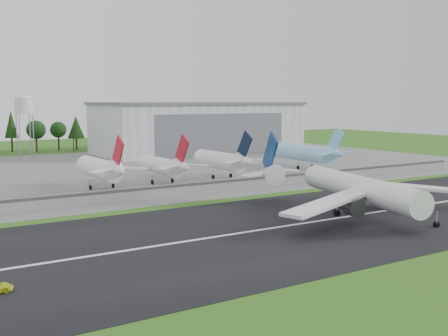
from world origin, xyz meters
TOP-DOWN VIEW (x-y plane):
  - ground at (0.00, 0.00)m, footprint 600.00×600.00m
  - runway at (0.00, 10.00)m, footprint 320.00×60.00m
  - runway_centerline at (0.00, 10.00)m, footprint 220.00×1.00m
  - apron at (0.00, 120.00)m, footprint 320.00×150.00m
  - blast_fence at (0.00, 54.99)m, footprint 240.00×0.61m
  - hangar_east at (75.00, 164.92)m, footprint 102.00×47.00m
  - water_tower at (-5.00, 185.00)m, footprint 8.40×8.40m
  - utility_poles at (0.00, 200.00)m, footprint 230.00×3.00m
  - treeline at (0.00, 215.00)m, footprint 320.00×16.00m
  - main_airliner at (27.66, 9.58)m, footprint 55.49×58.56m
  - parked_jet_red_a at (-8.55, 76.58)m, footprint 7.36×31.29m
  - parked_jet_red_b at (11.35, 76.52)m, footprint 7.36×31.29m
  - parked_jet_navy at (33.62, 76.57)m, footprint 7.36×31.29m
  - parked_jet_skyblue at (74.50, 81.60)m, footprint 7.36×37.29m

SIDE VIEW (x-z plane):
  - ground at x=0.00m, z-range 0.00..0.00m
  - utility_poles at x=0.00m, z-range -6.00..6.00m
  - treeline at x=0.00m, z-range -11.00..11.00m
  - runway at x=0.00m, z-range 0.00..0.10m
  - apron at x=0.00m, z-range 0.00..0.10m
  - runway_centerline at x=0.00m, z-range 0.10..0.12m
  - blast_fence at x=0.00m, z-range 0.06..3.56m
  - main_airliner at x=27.66m, z-range -4.19..13.98m
  - parked_jet_red_b at x=11.35m, z-range -2.27..14.18m
  - parked_jet_navy at x=33.62m, z-range -2.13..14.64m
  - parked_jet_red_a at x=-8.55m, z-range -2.12..14.66m
  - parked_jet_skyblue at x=74.50m, z-range -2.08..14.90m
  - hangar_east at x=75.00m, z-range 0.03..25.23m
  - water_tower at x=-5.00m, z-range 9.85..39.25m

